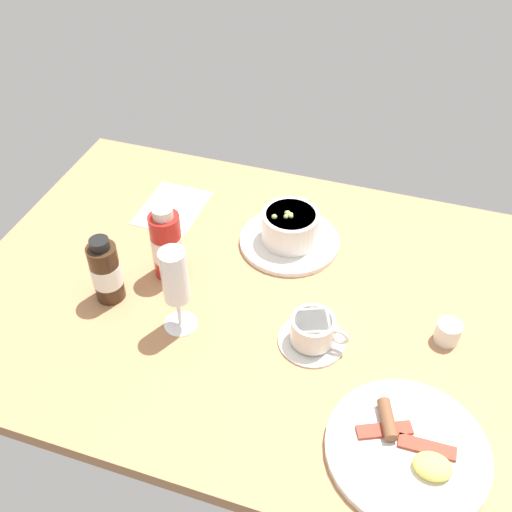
{
  "coord_description": "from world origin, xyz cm",
  "views": [
    {
      "loc": [
        -29.41,
        78.97,
        86.96
      ],
      "look_at": [
        -2.83,
        -2.23,
        7.83
      ],
      "focal_mm": 41.88,
      "sensor_mm": 36.0,
      "label": 1
    }
  ],
  "objects_px": {
    "creamer_jug": "(448,332)",
    "sauce_bottle_red": "(166,245)",
    "porridge_bowl": "(290,230)",
    "breakfast_plate": "(408,450)",
    "wine_glass": "(175,280)",
    "sauce_bottle_brown": "(106,272)",
    "cutlery_setting": "(171,208)",
    "coffee_cup": "(313,331)"
  },
  "relations": [
    {
      "from": "coffee_cup",
      "to": "wine_glass",
      "type": "xyz_separation_m",
      "value": [
        0.25,
        0.04,
        0.09
      ]
    },
    {
      "from": "porridge_bowl",
      "to": "creamer_jug",
      "type": "height_order",
      "value": "porridge_bowl"
    },
    {
      "from": "porridge_bowl",
      "to": "wine_glass",
      "type": "height_order",
      "value": "wine_glass"
    },
    {
      "from": "wine_glass",
      "to": "sauce_bottle_brown",
      "type": "xyz_separation_m",
      "value": [
        0.16,
        -0.03,
        -0.05
      ]
    },
    {
      "from": "sauce_bottle_red",
      "to": "sauce_bottle_brown",
      "type": "height_order",
      "value": "sauce_bottle_red"
    },
    {
      "from": "sauce_bottle_brown",
      "to": "cutlery_setting",
      "type": "bearing_deg",
      "value": -89.98
    },
    {
      "from": "cutlery_setting",
      "to": "sauce_bottle_red",
      "type": "height_order",
      "value": "sauce_bottle_red"
    },
    {
      "from": "creamer_jug",
      "to": "sauce_bottle_brown",
      "type": "distance_m",
      "value": 0.65
    },
    {
      "from": "breakfast_plate",
      "to": "coffee_cup",
      "type": "bearing_deg",
      "value": -40.76
    },
    {
      "from": "porridge_bowl",
      "to": "sauce_bottle_red",
      "type": "height_order",
      "value": "sauce_bottle_red"
    },
    {
      "from": "wine_glass",
      "to": "sauce_bottle_brown",
      "type": "relative_size",
      "value": 1.25
    },
    {
      "from": "creamer_jug",
      "to": "wine_glass",
      "type": "distance_m",
      "value": 0.51
    },
    {
      "from": "creamer_jug",
      "to": "sauce_bottle_red",
      "type": "distance_m",
      "value": 0.56
    },
    {
      "from": "creamer_jug",
      "to": "sauce_bottle_brown",
      "type": "height_order",
      "value": "sauce_bottle_brown"
    },
    {
      "from": "coffee_cup",
      "to": "sauce_bottle_red",
      "type": "xyz_separation_m",
      "value": [
        0.33,
        -0.09,
        0.05
      ]
    },
    {
      "from": "coffee_cup",
      "to": "creamer_jug",
      "type": "relative_size",
      "value": 2.35
    },
    {
      "from": "wine_glass",
      "to": "breakfast_plate",
      "type": "relative_size",
      "value": 0.71
    },
    {
      "from": "wine_glass",
      "to": "sauce_bottle_brown",
      "type": "height_order",
      "value": "wine_glass"
    },
    {
      "from": "cutlery_setting",
      "to": "coffee_cup",
      "type": "relative_size",
      "value": 1.34
    },
    {
      "from": "porridge_bowl",
      "to": "sauce_bottle_red",
      "type": "xyz_separation_m",
      "value": [
        0.21,
        0.17,
        0.04
      ]
    },
    {
      "from": "wine_glass",
      "to": "sauce_bottle_brown",
      "type": "bearing_deg",
      "value": -9.2
    },
    {
      "from": "breakfast_plate",
      "to": "sauce_bottle_red",
      "type": "bearing_deg",
      "value": -26.06
    },
    {
      "from": "porridge_bowl",
      "to": "cutlery_setting",
      "type": "distance_m",
      "value": 0.3
    },
    {
      "from": "coffee_cup",
      "to": "cutlery_setting",
      "type": "bearing_deg",
      "value": -34.5
    },
    {
      "from": "creamer_jug",
      "to": "coffee_cup",
      "type": "bearing_deg",
      "value": 19.06
    },
    {
      "from": "coffee_cup",
      "to": "sauce_bottle_red",
      "type": "height_order",
      "value": "sauce_bottle_red"
    },
    {
      "from": "sauce_bottle_brown",
      "to": "breakfast_plate",
      "type": "bearing_deg",
      "value": 165.23
    },
    {
      "from": "porridge_bowl",
      "to": "coffee_cup",
      "type": "distance_m",
      "value": 0.28
    },
    {
      "from": "porridge_bowl",
      "to": "sauce_bottle_brown",
      "type": "xyz_separation_m",
      "value": [
        0.3,
        0.26,
        0.03
      ]
    },
    {
      "from": "coffee_cup",
      "to": "breakfast_plate",
      "type": "height_order",
      "value": "coffee_cup"
    },
    {
      "from": "sauce_bottle_brown",
      "to": "breakfast_plate",
      "type": "height_order",
      "value": "sauce_bottle_brown"
    },
    {
      "from": "coffee_cup",
      "to": "wine_glass",
      "type": "distance_m",
      "value": 0.27
    },
    {
      "from": "sauce_bottle_red",
      "to": "sauce_bottle_brown",
      "type": "bearing_deg",
      "value": 48.28
    },
    {
      "from": "cutlery_setting",
      "to": "porridge_bowl",
      "type": "bearing_deg",
      "value": 174.37
    },
    {
      "from": "breakfast_plate",
      "to": "cutlery_setting",
      "type": "bearing_deg",
      "value": -36.65
    },
    {
      "from": "sauce_bottle_red",
      "to": "breakfast_plate",
      "type": "height_order",
      "value": "sauce_bottle_red"
    },
    {
      "from": "creamer_jug",
      "to": "wine_glass",
      "type": "xyz_separation_m",
      "value": [
        0.48,
        0.12,
        0.1
      ]
    },
    {
      "from": "sauce_bottle_red",
      "to": "sauce_bottle_brown",
      "type": "xyz_separation_m",
      "value": [
        0.09,
        0.1,
        -0.01
      ]
    },
    {
      "from": "wine_glass",
      "to": "sauce_bottle_red",
      "type": "height_order",
      "value": "wine_glass"
    },
    {
      "from": "sauce_bottle_brown",
      "to": "wine_glass",
      "type": "bearing_deg",
      "value": 170.8
    },
    {
      "from": "cutlery_setting",
      "to": "sauce_bottle_red",
      "type": "distance_m",
      "value": 0.23
    },
    {
      "from": "porridge_bowl",
      "to": "breakfast_plate",
      "type": "bearing_deg",
      "value": 126.46
    }
  ]
}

